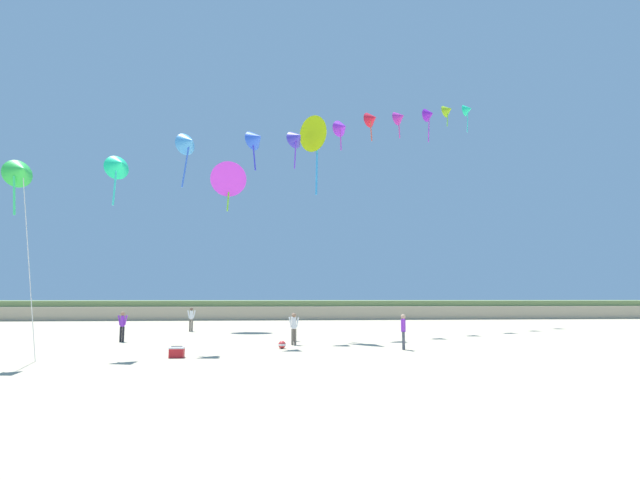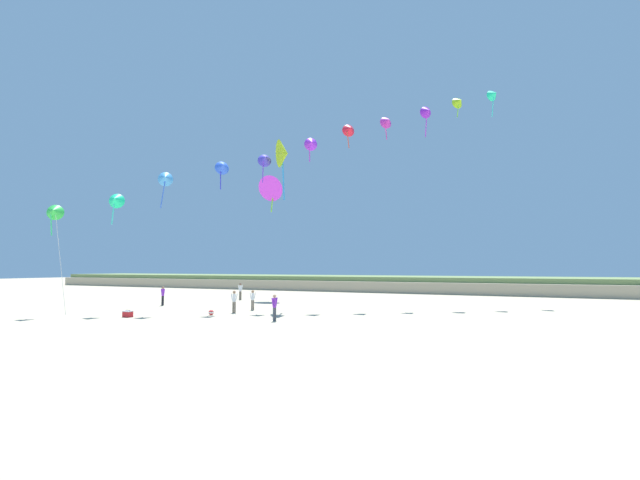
{
  "view_description": "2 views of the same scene",
  "coord_description": "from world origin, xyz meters",
  "px_view_note": "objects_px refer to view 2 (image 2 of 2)",
  "views": [
    {
      "loc": [
        -3.12,
        -17.5,
        2.41
      ],
      "look_at": [
        -0.75,
        9.73,
        5.55
      ],
      "focal_mm": 28.0,
      "sensor_mm": 36.0,
      "label": 1
    },
    {
      "loc": [
        16.18,
        -17.33,
        3.26
      ],
      "look_at": [
        2.64,
        12.52,
        5.38
      ],
      "focal_mm": 24.0,
      "sensor_mm": 36.0,
      "label": 2
    }
  ],
  "objects_px": {
    "person_near_left": "(275,306)",
    "person_far_right": "(240,290)",
    "person_mid_center": "(234,300)",
    "large_kite_low_lead": "(283,154)",
    "person_far_left": "(253,299)",
    "beach_cooler": "(128,314)",
    "beach_ball": "(211,313)",
    "person_near_right": "(163,294)",
    "large_kite_mid_trail": "(272,187)"
  },
  "relations": [
    {
      "from": "person_near_left",
      "to": "large_kite_low_lead",
      "type": "bearing_deg",
      "value": 115.82
    },
    {
      "from": "person_far_left",
      "to": "beach_cooler",
      "type": "relative_size",
      "value": 2.64
    },
    {
      "from": "person_mid_center",
      "to": "beach_ball",
      "type": "xyz_separation_m",
      "value": [
        -0.62,
        -1.77,
        -0.75
      ]
    },
    {
      "from": "large_kite_mid_trail",
      "to": "beach_ball",
      "type": "xyz_separation_m",
      "value": [
        4.12,
        -14.93,
        -11.57
      ]
    },
    {
      "from": "person_near_left",
      "to": "beach_cooler",
      "type": "distance_m",
      "value": 10.12
    },
    {
      "from": "person_far_left",
      "to": "beach_cooler",
      "type": "xyz_separation_m",
      "value": [
        -4.92,
        -7.3,
        -0.67
      ]
    },
    {
      "from": "large_kite_low_lead",
      "to": "beach_cooler",
      "type": "bearing_deg",
      "value": -124.26
    },
    {
      "from": "large_kite_mid_trail",
      "to": "beach_cooler",
      "type": "bearing_deg",
      "value": -90.39
    },
    {
      "from": "person_far_right",
      "to": "large_kite_low_lead",
      "type": "bearing_deg",
      "value": -36.68
    },
    {
      "from": "person_near_left",
      "to": "person_far_right",
      "type": "distance_m",
      "value": 17.96
    },
    {
      "from": "person_near_right",
      "to": "person_mid_center",
      "type": "relative_size",
      "value": 1.02
    },
    {
      "from": "person_far_right",
      "to": "person_far_left",
      "type": "bearing_deg",
      "value": -50.17
    },
    {
      "from": "person_near_left",
      "to": "person_near_right",
      "type": "distance_m",
      "value": 15.19
    },
    {
      "from": "beach_cooler",
      "to": "beach_ball",
      "type": "height_order",
      "value": "beach_cooler"
    },
    {
      "from": "person_near_right",
      "to": "beach_cooler",
      "type": "xyz_separation_m",
      "value": [
        4.39,
        -7.52,
        -0.73
      ]
    },
    {
      "from": "person_near_right",
      "to": "large_kite_low_lead",
      "type": "height_order",
      "value": "large_kite_low_lead"
    },
    {
      "from": "person_near_right",
      "to": "large_kite_low_lead",
      "type": "distance_m",
      "value": 15.92
    },
    {
      "from": "person_mid_center",
      "to": "large_kite_low_lead",
      "type": "bearing_deg",
      "value": 70.91
    },
    {
      "from": "person_far_right",
      "to": "beach_ball",
      "type": "bearing_deg",
      "value": -63.14
    },
    {
      "from": "beach_cooler",
      "to": "person_far_left",
      "type": "bearing_deg",
      "value": 56.0
    },
    {
      "from": "person_near_right",
      "to": "person_far_left",
      "type": "height_order",
      "value": "person_near_right"
    },
    {
      "from": "beach_ball",
      "to": "person_far_left",
      "type": "bearing_deg",
      "value": 80.61
    },
    {
      "from": "person_far_right",
      "to": "person_near_right",
      "type": "bearing_deg",
      "value": -105.95
    },
    {
      "from": "person_near_left",
      "to": "large_kite_low_lead",
      "type": "relative_size",
      "value": 0.33
    },
    {
      "from": "person_mid_center",
      "to": "large_kite_mid_trail",
      "type": "distance_m",
      "value": 17.69
    },
    {
      "from": "person_far_right",
      "to": "large_kite_mid_trail",
      "type": "relative_size",
      "value": 0.41
    },
    {
      "from": "person_mid_center",
      "to": "large_kite_low_lead",
      "type": "height_order",
      "value": "large_kite_low_lead"
    },
    {
      "from": "large_kite_low_lead",
      "to": "beach_cooler",
      "type": "xyz_separation_m",
      "value": [
        -6.39,
        -9.38,
        -12.31
      ]
    },
    {
      "from": "person_near_left",
      "to": "person_far_left",
      "type": "distance_m",
      "value": 7.07
    },
    {
      "from": "large_kite_low_lead",
      "to": "person_near_left",
      "type": "bearing_deg",
      "value": -64.18
    },
    {
      "from": "person_far_right",
      "to": "beach_cooler",
      "type": "relative_size",
      "value": 2.94
    },
    {
      "from": "person_near_right",
      "to": "person_far_right",
      "type": "relative_size",
      "value": 0.97
    },
    {
      "from": "person_mid_center",
      "to": "person_far_left",
      "type": "height_order",
      "value": "person_mid_center"
    },
    {
      "from": "large_kite_low_lead",
      "to": "person_near_right",
      "type": "bearing_deg",
      "value": -170.21
    },
    {
      "from": "person_near_right",
      "to": "large_kite_mid_trail",
      "type": "height_order",
      "value": "large_kite_mid_trail"
    },
    {
      "from": "person_near_right",
      "to": "beach_cooler",
      "type": "distance_m",
      "value": 8.74
    },
    {
      "from": "person_mid_center",
      "to": "person_far_right",
      "type": "relative_size",
      "value": 0.95
    },
    {
      "from": "person_near_left",
      "to": "beach_ball",
      "type": "xyz_separation_m",
      "value": [
        -5.6,
        0.99,
        -0.76
      ]
    },
    {
      "from": "large_kite_low_lead",
      "to": "large_kite_mid_trail",
      "type": "height_order",
      "value": "large_kite_low_lead"
    },
    {
      "from": "person_far_right",
      "to": "large_kite_low_lead",
      "type": "relative_size",
      "value": 0.34
    },
    {
      "from": "person_far_left",
      "to": "beach_cooler",
      "type": "height_order",
      "value": "person_far_left"
    },
    {
      "from": "large_kite_low_lead",
      "to": "beach_ball",
      "type": "xyz_separation_m",
      "value": [
        -2.14,
        -6.16,
        -12.34
      ]
    },
    {
      "from": "person_near_right",
      "to": "beach_ball",
      "type": "bearing_deg",
      "value": -26.49
    },
    {
      "from": "large_kite_mid_trail",
      "to": "person_far_right",
      "type": "bearing_deg",
      "value": -131.3
    },
    {
      "from": "person_far_right",
      "to": "beach_ball",
      "type": "height_order",
      "value": "person_far_right"
    },
    {
      "from": "large_kite_mid_trail",
      "to": "person_near_right",
      "type": "bearing_deg",
      "value": -112.99
    },
    {
      "from": "beach_cooler",
      "to": "beach_ball",
      "type": "bearing_deg",
      "value": 37.13
    },
    {
      "from": "person_mid_center",
      "to": "person_far_left",
      "type": "bearing_deg",
      "value": 88.63
    },
    {
      "from": "person_mid_center",
      "to": "large_kite_mid_trail",
      "type": "relative_size",
      "value": 0.39
    },
    {
      "from": "person_near_left",
      "to": "person_far_right",
      "type": "height_order",
      "value": "person_far_right"
    }
  ]
}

